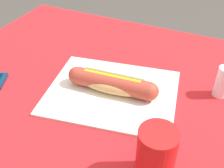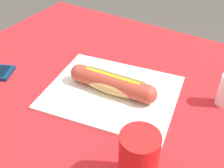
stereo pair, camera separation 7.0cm
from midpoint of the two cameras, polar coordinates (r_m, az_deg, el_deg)
name	(u,v)px [view 1 (the left image)]	position (r m, az deg, el deg)	size (l,w,h in m)	color
dining_table	(124,126)	(0.84, 0.14, -8.62)	(1.12, 0.80, 0.73)	brown
paper_wrapper	(112,92)	(0.74, -2.73, -1.76)	(0.33, 0.27, 0.01)	silver
hot_dog	(112,83)	(0.72, -2.77, 0.05)	(0.25, 0.07, 0.05)	tan
drinking_cup	(156,156)	(0.52, 4.99, -14.66)	(0.07, 0.07, 0.12)	red
salt_shaker	(223,82)	(0.75, 19.21, 0.30)	(0.04, 0.04, 0.09)	silver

